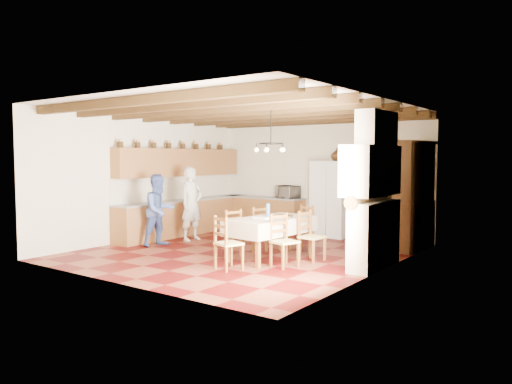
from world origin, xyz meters
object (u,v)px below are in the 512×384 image
hutch (412,196)px  chair_end_near (229,242)px  person_man (192,204)px  person_woman_blue (159,210)px  chair_end_far (301,228)px  microwave (288,192)px  chair_right_near (285,241)px  chair_right_far (312,236)px  person_woman_red (364,215)px  chair_left_near (228,233)px  chair_left_far (254,229)px  refrigerator (334,199)px  dining_table (271,222)px

hutch → chair_end_near: bearing=-111.3°
person_man → person_woman_blue: 0.98m
chair_end_far → microwave: size_ratio=1.60×
chair_right_near → chair_right_far: same height
hutch → person_woman_red: 1.45m
microwave → chair_right_far: bearing=-34.6°
chair_end_far → chair_right_far: bearing=-30.0°
person_woman_red → microwave: bearing=-129.1°
hutch → person_woman_blue: (-4.73, -2.87, -0.36)m
hutch → chair_right_far: size_ratio=2.43×
chair_left_near → person_woman_red: 2.73m
hutch → chair_end_far: 2.48m
chair_end_near → chair_right_near: bearing=-115.8°
chair_left_far → hutch: bearing=142.7°
chair_end_near → microwave: microwave is taller
chair_left_far → chair_right_near: size_ratio=1.00×
chair_left_near → chair_left_far: same height
refrigerator → dining_table: 3.23m
refrigerator → chair_left_near: bearing=-92.5°
chair_right_far → person_woman_blue: 3.64m
person_man → microwave: person_man is taller
chair_end_near → hutch: bearing=-99.8°
chair_left_near → person_woman_blue: size_ratio=0.60×
microwave → refrigerator: bearing=18.0°
chair_left_far → chair_right_near: same height
chair_left_near → person_man: person_man is taller
refrigerator → chair_end_near: bearing=-81.6°
hutch → person_woman_blue: hutch is taller
refrigerator → chair_right_far: 3.16m
chair_right_far → chair_end_far: (-0.73, 0.82, 0.00)m
person_woman_blue → chair_left_far: bearing=-63.2°
person_woman_blue → person_woman_red: size_ratio=0.96×
chair_right_far → microwave: 3.79m
chair_left_near → chair_end_far: size_ratio=1.00×
chair_right_near → person_woman_red: 1.93m
chair_left_near → chair_left_far: (0.09, 0.76, 0.00)m
person_woman_red → person_woman_blue: bearing=-76.4°
refrigerator → person_woman_red: refrigerator is taller
chair_right_far → chair_left_near: bearing=119.1°
refrigerator → chair_left_near: (-0.51, -3.56, -0.47)m
dining_table → person_woman_blue: bearing=-173.7°
refrigerator → person_woman_blue: refrigerator is taller
chair_left_near → chair_right_near: bearing=98.1°
refrigerator → dining_table: size_ratio=0.99×
hutch → chair_right_near: (-1.28, -3.05, -0.69)m
chair_right_near → microwave: bearing=48.7°
person_woman_red → dining_table: bearing=-55.2°
hutch → person_woman_red: hutch is taller
refrigerator → chair_right_near: (0.92, -3.71, -0.47)m
chair_right_far → chair_end_near: 1.72m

